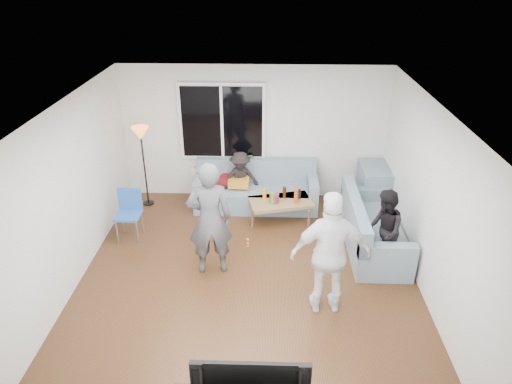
{
  "coord_description": "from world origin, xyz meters",
  "views": [
    {
      "loc": [
        0.3,
        -5.58,
        4.3
      ],
      "look_at": [
        0.1,
        0.6,
        1.15
      ],
      "focal_mm": 32.48,
      "sensor_mm": 36.0,
      "label": 1
    }
  ],
  "objects_px": {
    "coffee_table": "(280,210)",
    "spectator_back": "(240,179)",
    "sofa_back_section": "(256,186)",
    "player_right": "(330,254)",
    "player_left": "(210,219)",
    "spectator_right": "(384,231)",
    "floor_lamp": "(144,167)",
    "side_chair": "(129,216)",
    "television": "(251,378)",
    "sofa_right_section": "(375,224)"
  },
  "relations": [
    {
      "from": "player_right",
      "to": "spectator_right",
      "type": "xyz_separation_m",
      "value": [
        0.92,
        0.99,
        -0.24
      ]
    },
    {
      "from": "sofa_back_section",
      "to": "television",
      "type": "distance_m",
      "value": 4.78
    },
    {
      "from": "spectator_right",
      "to": "sofa_right_section",
      "type": "bearing_deg",
      "value": -176.69
    },
    {
      "from": "coffee_table",
      "to": "floor_lamp",
      "type": "relative_size",
      "value": 0.71
    },
    {
      "from": "sofa_right_section",
      "to": "player_right",
      "type": "relative_size",
      "value": 1.13
    },
    {
      "from": "floor_lamp",
      "to": "spectator_back",
      "type": "xyz_separation_m",
      "value": [
        1.8,
        0.01,
        -0.23
      ]
    },
    {
      "from": "player_right",
      "to": "player_left",
      "type": "bearing_deg",
      "value": -30.01
    },
    {
      "from": "sofa_back_section",
      "to": "spectator_back",
      "type": "xyz_separation_m",
      "value": [
        -0.3,
        0.03,
        0.12
      ]
    },
    {
      "from": "player_left",
      "to": "spectator_back",
      "type": "height_order",
      "value": "player_left"
    },
    {
      "from": "sofa_back_section",
      "to": "player_left",
      "type": "xyz_separation_m",
      "value": [
        -0.61,
        -2.07,
        0.47
      ]
    },
    {
      "from": "coffee_table",
      "to": "spectator_right",
      "type": "height_order",
      "value": "spectator_right"
    },
    {
      "from": "player_left",
      "to": "spectator_right",
      "type": "xyz_separation_m",
      "value": [
        2.58,
        0.18,
        -0.25
      ]
    },
    {
      "from": "spectator_right",
      "to": "spectator_back",
      "type": "height_order",
      "value": "spectator_right"
    },
    {
      "from": "sofa_back_section",
      "to": "floor_lamp",
      "type": "bearing_deg",
      "value": 179.55
    },
    {
      "from": "sofa_right_section",
      "to": "coffee_table",
      "type": "bearing_deg",
      "value": 61.89
    },
    {
      "from": "side_chair",
      "to": "sofa_right_section",
      "type": "bearing_deg",
      "value": -0.69
    },
    {
      "from": "spectator_back",
      "to": "television",
      "type": "distance_m",
      "value": 4.82
    },
    {
      "from": "coffee_table",
      "to": "player_left",
      "type": "height_order",
      "value": "player_left"
    },
    {
      "from": "sofa_back_section",
      "to": "floor_lamp",
      "type": "distance_m",
      "value": 2.13
    },
    {
      "from": "coffee_table",
      "to": "spectator_right",
      "type": "xyz_separation_m",
      "value": [
        1.51,
        -1.37,
        0.45
      ]
    },
    {
      "from": "floor_lamp",
      "to": "spectator_right",
      "type": "bearing_deg",
      "value": -25.12
    },
    {
      "from": "floor_lamp",
      "to": "sofa_right_section",
      "type": "bearing_deg",
      "value": -18.33
    },
    {
      "from": "coffee_table",
      "to": "spectator_back",
      "type": "xyz_separation_m",
      "value": [
        -0.75,
        0.55,
        0.35
      ]
    },
    {
      "from": "side_chair",
      "to": "floor_lamp",
      "type": "distance_m",
      "value": 1.28
    },
    {
      "from": "television",
      "to": "spectator_right",
      "type": "bearing_deg",
      "value": 57.04
    },
    {
      "from": "player_left",
      "to": "spectator_back",
      "type": "relative_size",
      "value": 1.63
    },
    {
      "from": "floor_lamp",
      "to": "player_right",
      "type": "bearing_deg",
      "value": -42.64
    },
    {
      "from": "side_chair",
      "to": "player_left",
      "type": "distance_m",
      "value": 1.78
    },
    {
      "from": "coffee_table",
      "to": "side_chair",
      "type": "relative_size",
      "value": 1.28
    },
    {
      "from": "side_chair",
      "to": "player_right",
      "type": "bearing_deg",
      "value": -26.96
    },
    {
      "from": "side_chair",
      "to": "television",
      "type": "distance_m",
      "value": 4.2
    },
    {
      "from": "spectator_back",
      "to": "player_left",
      "type": "bearing_deg",
      "value": -116.2
    },
    {
      "from": "player_left",
      "to": "coffee_table",
      "type": "bearing_deg",
      "value": -135.15
    },
    {
      "from": "floor_lamp",
      "to": "spectator_back",
      "type": "relative_size",
      "value": 1.42
    },
    {
      "from": "sofa_right_section",
      "to": "spectator_right",
      "type": "relative_size",
      "value": 1.54
    },
    {
      "from": "sofa_right_section",
      "to": "television",
      "type": "height_order",
      "value": "television"
    },
    {
      "from": "sofa_right_section",
      "to": "coffee_table",
      "type": "xyz_separation_m",
      "value": [
        -1.51,
        0.81,
        -0.22
      ]
    },
    {
      "from": "floor_lamp",
      "to": "coffee_table",
      "type": "bearing_deg",
      "value": -11.92
    },
    {
      "from": "floor_lamp",
      "to": "spectator_back",
      "type": "distance_m",
      "value": 1.82
    },
    {
      "from": "side_chair",
      "to": "player_right",
      "type": "xyz_separation_m",
      "value": [
        3.15,
        -1.67,
        0.45
      ]
    },
    {
      "from": "player_left",
      "to": "spectator_right",
      "type": "bearing_deg",
      "value": 173.41
    },
    {
      "from": "coffee_table",
      "to": "spectator_right",
      "type": "distance_m",
      "value": 2.09
    },
    {
      "from": "coffee_table",
      "to": "floor_lamp",
      "type": "bearing_deg",
      "value": 168.08
    },
    {
      "from": "floor_lamp",
      "to": "spectator_back",
      "type": "height_order",
      "value": "floor_lamp"
    },
    {
      "from": "sofa_right_section",
      "to": "sofa_back_section",
      "type": "bearing_deg",
      "value": 55.97
    },
    {
      "from": "sofa_back_section",
      "to": "player_right",
      "type": "relative_size",
      "value": 1.3
    },
    {
      "from": "sofa_back_section",
      "to": "player_left",
      "type": "relative_size",
      "value": 1.28
    },
    {
      "from": "sofa_back_section",
      "to": "player_left",
      "type": "bearing_deg",
      "value": -106.43
    },
    {
      "from": "sofa_right_section",
      "to": "spectator_back",
      "type": "distance_m",
      "value": 2.65
    },
    {
      "from": "spectator_right",
      "to": "spectator_back",
      "type": "xyz_separation_m",
      "value": [
        -2.27,
        1.92,
        -0.1
      ]
    }
  ]
}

